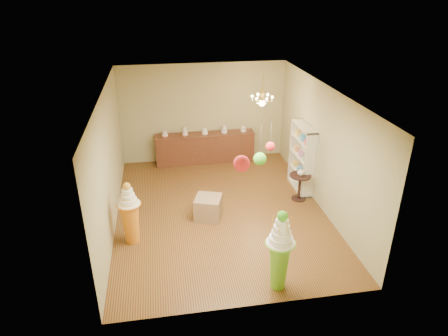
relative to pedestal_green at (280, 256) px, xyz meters
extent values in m
plane|color=brown|center=(-0.63, 2.85, -0.70)|extent=(6.50, 6.50, 0.00)
plane|color=white|center=(-0.63, 2.85, 2.30)|extent=(6.50, 6.50, 0.00)
cube|color=tan|center=(-0.63, 6.10, 0.80)|extent=(5.00, 0.04, 3.00)
cube|color=tan|center=(-0.63, -0.40, 0.80)|extent=(5.00, 0.04, 3.00)
cube|color=tan|center=(-3.13, 2.85, 0.80)|extent=(0.04, 6.50, 3.00)
cube|color=tan|center=(1.87, 2.85, 0.80)|extent=(0.04, 6.50, 3.00)
cone|color=#79CC2D|center=(0.00, 0.00, -0.22)|extent=(0.50, 0.50, 0.97)
cylinder|color=white|center=(0.00, 0.00, 0.28)|extent=(0.67, 0.67, 0.03)
cylinder|color=white|center=(0.00, 0.00, 0.35)|extent=(0.55, 0.55, 0.11)
cylinder|color=white|center=(0.00, 0.00, 0.47)|extent=(0.45, 0.45, 0.11)
cylinder|color=white|center=(0.00, 0.00, 0.58)|extent=(0.37, 0.37, 0.11)
cylinder|color=white|center=(0.00, 0.00, 0.69)|extent=(0.30, 0.30, 0.11)
sphere|color=green|center=(0.00, 0.00, 0.83)|extent=(0.19, 0.19, 0.19)
cone|color=orange|center=(-2.71, 1.89, -0.24)|extent=(0.40, 0.40, 0.93)
cylinder|color=white|center=(-2.71, 1.89, 0.24)|extent=(0.48, 0.48, 0.03)
cylinder|color=white|center=(-2.71, 1.89, 0.31)|extent=(0.36, 0.36, 0.11)
cylinder|color=white|center=(-2.71, 1.89, 0.42)|extent=(0.29, 0.29, 0.11)
cylinder|color=white|center=(-2.71, 1.89, 0.53)|extent=(0.23, 0.23, 0.11)
sphere|color=gold|center=(-2.71, 1.89, 0.65)|extent=(0.16, 0.16, 0.16)
cube|color=#8C6E4C|center=(-0.96, 2.58, -0.43)|extent=(0.75, 0.75, 0.54)
cube|color=#572C1B|center=(-0.63, 5.82, -0.25)|extent=(3.00, 0.50, 0.90)
cube|color=#572C1B|center=(-0.63, 5.82, 0.20)|extent=(3.04, 0.54, 0.03)
cylinder|color=white|center=(-1.83, 5.82, 0.30)|extent=(0.18, 0.18, 0.16)
cylinder|color=white|center=(-1.23, 5.82, 0.34)|extent=(0.18, 0.18, 0.24)
cylinder|color=white|center=(-0.63, 5.82, 0.30)|extent=(0.18, 0.18, 0.16)
cylinder|color=white|center=(-0.03, 5.82, 0.34)|extent=(0.18, 0.18, 0.24)
cylinder|color=white|center=(0.57, 5.82, 0.30)|extent=(0.18, 0.18, 0.16)
cube|color=beige|center=(1.85, 3.65, 0.20)|extent=(0.04, 1.20, 1.80)
cube|color=beige|center=(1.69, 3.65, -0.20)|extent=(0.30, 1.14, 0.03)
cube|color=beige|center=(1.69, 3.65, 0.25)|extent=(0.30, 1.14, 0.03)
cube|color=beige|center=(1.69, 3.65, 0.70)|extent=(0.30, 1.14, 0.03)
cylinder|color=black|center=(1.47, 3.07, -0.68)|extent=(0.38, 0.38, 0.04)
cylinder|color=black|center=(1.47, 3.07, -0.36)|extent=(0.08, 0.08, 0.68)
cylinder|color=black|center=(1.47, 3.07, -0.02)|extent=(0.57, 0.57, 0.04)
imported|color=beige|center=(1.47, 3.07, 0.09)|extent=(0.19, 0.19, 0.19)
cylinder|color=#3A342A|center=(-0.70, 0.15, 2.05)|extent=(0.01, 0.01, 0.50)
sphere|color=red|center=(-0.70, 0.15, 1.80)|extent=(0.27, 0.27, 0.27)
cylinder|color=#3A342A|center=(-0.22, 0.79, 1.93)|extent=(0.01, 0.01, 0.73)
sphere|color=green|center=(-0.22, 0.79, 1.56)|extent=(0.24, 0.24, 0.24)
cylinder|color=#3A342A|center=(-0.03, 0.84, 2.04)|extent=(0.01, 0.01, 0.52)
sphere|color=red|center=(-0.03, 0.84, 1.77)|extent=(0.17, 0.17, 0.17)
cylinder|color=gold|center=(0.72, 4.32, 2.05)|extent=(0.02, 0.02, 0.50)
cylinder|color=gold|center=(0.72, 4.32, 1.75)|extent=(0.10, 0.10, 0.30)
sphere|color=#FFDA8C|center=(0.72, 4.32, 1.55)|extent=(0.18, 0.18, 0.18)
camera|label=1|loc=(-1.93, -5.53, 4.47)|focal=32.00mm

